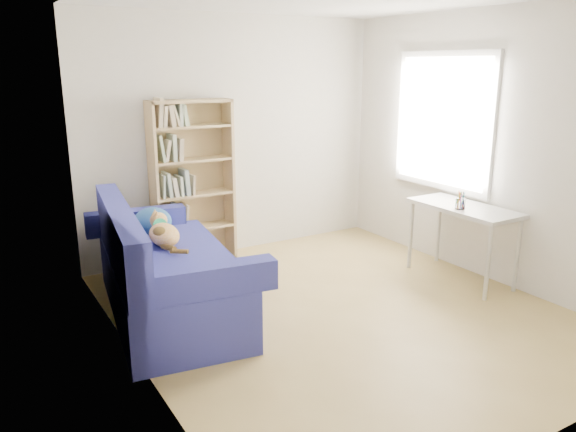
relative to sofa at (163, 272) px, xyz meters
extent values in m
plane|color=#9E8347|center=(1.30, -0.75, -0.37)|extent=(4.00, 4.00, 0.00)
cube|color=silver|center=(1.30, 1.25, 0.93)|extent=(3.50, 0.04, 2.60)
cube|color=silver|center=(1.30, -2.75, 0.93)|extent=(3.50, 0.04, 2.60)
cube|color=silver|center=(-0.45, -0.75, 0.93)|extent=(0.04, 4.00, 2.60)
cube|color=silver|center=(3.05, -0.75, 0.93)|extent=(0.04, 4.00, 2.60)
cube|color=white|center=(3.05, -0.15, 1.13)|extent=(0.01, 1.20, 1.30)
cube|color=navy|center=(0.04, -0.03, -0.12)|extent=(1.21, 2.10, 0.50)
cube|color=navy|center=(-0.34, -0.03, 0.37)|extent=(0.45, 2.00, 0.49)
cube|color=navy|center=(0.04, 0.88, 0.24)|extent=(0.96, 0.31, 0.22)
cube|color=navy|center=(0.04, -0.93, 0.24)|extent=(0.96, 0.31, 0.22)
cube|color=navy|center=(0.06, -0.03, 0.15)|extent=(1.17, 1.94, 0.06)
ellipsoid|color=#31659E|center=(0.14, 0.68, 0.26)|extent=(0.35, 0.39, 0.27)
ellipsoid|color=#C36D16|center=(0.09, 0.19, 0.27)|extent=(0.30, 0.48, 0.18)
ellipsoid|color=silver|center=(0.15, 0.32, 0.25)|extent=(0.17, 0.21, 0.11)
ellipsoid|color=#3C2A10|center=(0.06, 0.14, 0.31)|extent=(0.17, 0.24, 0.09)
sphere|color=#C36D16|center=(0.11, 0.52, 0.31)|extent=(0.16, 0.16, 0.16)
cone|color=#C36D16|center=(0.09, 0.55, 0.39)|extent=(0.07, 0.07, 0.08)
cone|color=#C36D16|center=(0.09, 0.48, 0.39)|extent=(0.07, 0.08, 0.08)
cylinder|color=#25BC85|center=(0.11, 0.44, 0.29)|extent=(0.13, 0.06, 0.13)
cylinder|color=#3C2A10|center=(0.07, -0.07, 0.23)|extent=(0.09, 0.18, 0.06)
cube|color=tan|center=(0.31, 1.09, 0.49)|extent=(0.03, 0.27, 1.73)
cube|color=tan|center=(1.14, 1.09, 0.49)|extent=(0.03, 0.27, 1.73)
cube|color=tan|center=(0.72, 1.09, 1.34)|extent=(0.87, 0.27, 0.03)
cube|color=tan|center=(0.72, 1.09, -0.36)|extent=(0.87, 0.27, 0.03)
cube|color=tan|center=(0.72, 1.22, 0.49)|extent=(0.87, 0.02, 1.73)
cube|color=silver|center=(2.78, -0.74, 0.36)|extent=(0.50, 1.09, 0.04)
cylinder|color=silver|center=(2.98, -0.24, -0.02)|extent=(0.04, 0.04, 0.71)
cylinder|color=silver|center=(2.98, -1.24, -0.02)|extent=(0.04, 0.04, 0.71)
cylinder|color=silver|center=(2.58, -0.24, -0.02)|extent=(0.04, 0.04, 0.71)
cylinder|color=silver|center=(2.58, -1.24, -0.02)|extent=(0.04, 0.04, 0.71)
cylinder|color=white|center=(2.65, -0.80, 0.43)|extent=(0.09, 0.09, 0.11)
camera|label=1|loc=(-1.39, -4.37, 1.70)|focal=35.00mm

